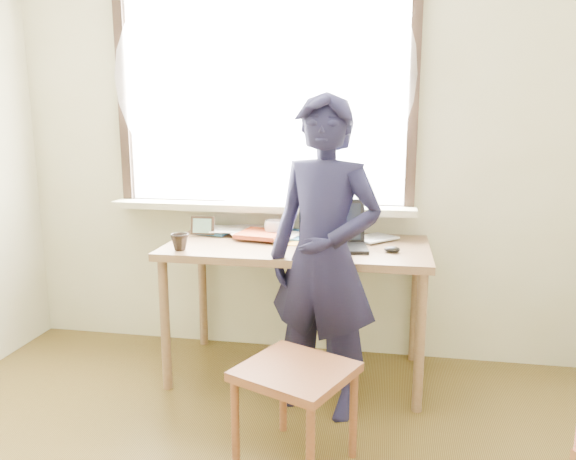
% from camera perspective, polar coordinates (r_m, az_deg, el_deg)
% --- Properties ---
extents(room_shell, '(3.52, 4.02, 2.61)m').
position_cam_1_polar(room_shell, '(1.68, -10.60, 16.73)').
color(room_shell, beige).
rests_on(room_shell, ground).
extents(desk, '(1.44, 0.72, 0.77)m').
position_cam_1_polar(desk, '(3.14, 0.95, -2.86)').
color(desk, brown).
rests_on(desk, ground).
extents(laptop, '(0.40, 0.35, 0.25)m').
position_cam_1_polar(laptop, '(3.05, 4.52, -0.63)').
color(laptop, black).
rests_on(laptop, desk).
extents(mug_white, '(0.17, 0.17, 0.10)m').
position_cam_1_polar(mug_white, '(3.28, -1.30, 0.12)').
color(mug_white, white).
rests_on(mug_white, desk).
extents(mug_dark, '(0.11, 0.11, 0.09)m').
position_cam_1_polar(mug_dark, '(3.02, -10.93, -1.21)').
color(mug_dark, black).
rests_on(mug_dark, desk).
extents(mouse, '(0.09, 0.06, 0.03)m').
position_cam_1_polar(mouse, '(2.98, 10.53, -1.95)').
color(mouse, black).
rests_on(mouse, desk).
extents(desk_clutter, '(0.80, 0.46, 0.05)m').
position_cam_1_polar(desk_clutter, '(3.31, -1.56, -0.29)').
color(desk_clutter, '#A53E1E').
rests_on(desk_clutter, desk).
extents(book_a, '(0.21, 0.26, 0.02)m').
position_cam_1_polar(book_a, '(3.41, -4.00, -0.12)').
color(book_a, white).
rests_on(book_a, desk).
extents(book_b, '(0.29, 0.30, 0.02)m').
position_cam_1_polar(book_b, '(3.31, 7.64, -0.62)').
color(book_b, white).
rests_on(book_b, desk).
extents(picture_frame, '(0.14, 0.02, 0.11)m').
position_cam_1_polar(picture_frame, '(3.34, -8.66, 0.30)').
color(picture_frame, black).
rests_on(picture_frame, desk).
extents(work_chair, '(0.56, 0.55, 0.44)m').
position_cam_1_polar(work_chair, '(2.45, 0.76, -15.23)').
color(work_chair, brown).
rests_on(work_chair, ground).
extents(person, '(0.67, 0.54, 1.58)m').
position_cam_1_polar(person, '(2.75, 3.68, -2.86)').
color(person, black).
rests_on(person, ground).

